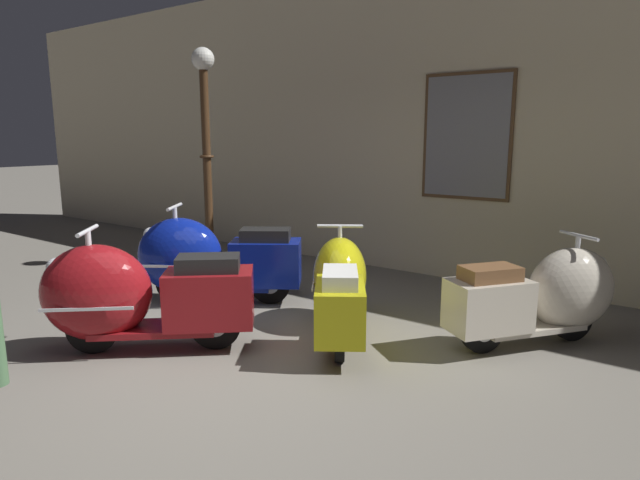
{
  "coord_description": "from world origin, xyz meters",
  "views": [
    {
      "loc": [
        2.92,
        -2.86,
        1.81
      ],
      "look_at": [
        0.01,
        1.15,
        0.85
      ],
      "focal_mm": 30.39,
      "sensor_mm": 36.0,
      "label": 1
    }
  ],
  "objects_px": {
    "scooter_2": "(340,287)",
    "scooter_3": "(546,295)",
    "scooter_0": "(206,259)",
    "lamppost": "(206,149)",
    "scooter_1": "(132,296)"
  },
  "relations": [
    {
      "from": "scooter_2",
      "to": "lamppost",
      "type": "xyz_separation_m",
      "value": [
        -2.8,
        0.99,
        1.18
      ]
    },
    {
      "from": "scooter_1",
      "to": "scooter_2",
      "type": "xyz_separation_m",
      "value": [
        1.17,
        1.38,
        -0.04
      ]
    },
    {
      "from": "scooter_1",
      "to": "scooter_2",
      "type": "relative_size",
      "value": 1.04
    },
    {
      "from": "lamppost",
      "to": "scooter_1",
      "type": "bearing_deg",
      "value": -55.59
    },
    {
      "from": "scooter_2",
      "to": "scooter_3",
      "type": "bearing_deg",
      "value": -96.57
    },
    {
      "from": "lamppost",
      "to": "scooter_3",
      "type": "bearing_deg",
      "value": -2.07
    },
    {
      "from": "scooter_0",
      "to": "scooter_2",
      "type": "relative_size",
      "value": 1.1
    },
    {
      "from": "scooter_3",
      "to": "lamppost",
      "type": "bearing_deg",
      "value": 124.34
    },
    {
      "from": "scooter_0",
      "to": "lamppost",
      "type": "relative_size",
      "value": 0.6
    },
    {
      "from": "scooter_1",
      "to": "scooter_3",
      "type": "relative_size",
      "value": 1.06
    },
    {
      "from": "lamppost",
      "to": "scooter_2",
      "type": "bearing_deg",
      "value": -19.54
    },
    {
      "from": "scooter_0",
      "to": "scooter_3",
      "type": "bearing_deg",
      "value": 161.11
    },
    {
      "from": "scooter_0",
      "to": "scooter_2",
      "type": "height_order",
      "value": "scooter_0"
    },
    {
      "from": "scooter_3",
      "to": "scooter_1",
      "type": "bearing_deg",
      "value": 164.97
    },
    {
      "from": "scooter_2",
      "to": "lamppost",
      "type": "relative_size",
      "value": 0.54
    }
  ]
}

